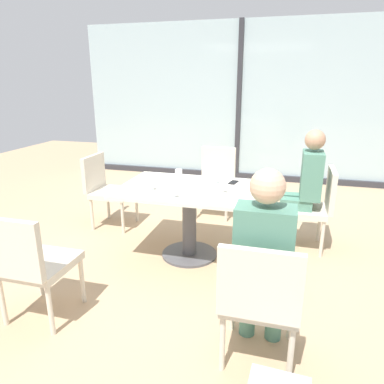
{
  "coord_description": "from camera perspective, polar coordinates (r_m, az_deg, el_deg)",
  "views": [
    {
      "loc": [
        0.9,
        -3.15,
        1.71
      ],
      "look_at": [
        0.0,
        0.1,
        0.65
      ],
      "focal_mm": 33.04,
      "sensor_mm": 36.0,
      "label": 1
    }
  ],
  "objects": [
    {
      "name": "chair_front_left",
      "position": [
        2.79,
        -24.71,
        -10.08
      ],
      "size": [
        0.46,
        0.5,
        0.87
      ],
      "color": "beige",
      "rests_on": "ground_plane"
    },
    {
      "name": "chair_near_window",
      "position": [
        4.7,
        3.9,
        2.45
      ],
      "size": [
        0.46,
        0.51,
        0.87
      ],
      "color": "beige",
      "rests_on": "ground_plane"
    },
    {
      "name": "person_front_right",
      "position": [
        2.2,
        11.46,
        -10.19
      ],
      "size": [
        0.34,
        0.39,
        1.26
      ],
      "color": "#4C7F6B",
      "rests_on": "ground_plane"
    },
    {
      "name": "wine_glass_3",
      "position": [
        3.06,
        -3.11,
        1.35
      ],
      "size": [
        0.07,
        0.07,
        0.18
      ],
      "color": "silver",
      "rests_on": "dining_table_main"
    },
    {
      "name": "window_wall_backdrop",
      "position": [
        6.43,
        7.53,
        12.84
      ],
      "size": [
        5.69,
        0.1,
        2.7
      ],
      "color": "#A0B7BC",
      "rests_on": "ground_plane"
    },
    {
      "name": "wine_glass_1",
      "position": [
        3.3,
        -6.76,
        2.43
      ],
      "size": [
        0.07,
        0.07,
        0.18
      ],
      "color": "silver",
      "rests_on": "dining_table_main"
    },
    {
      "name": "dining_table_main",
      "position": [
        3.47,
        -0.44,
        -1.94
      ],
      "size": [
        1.33,
        0.94,
        0.73
      ],
      "color": "silver",
      "rests_on": "ground_plane"
    },
    {
      "name": "chair_far_left",
      "position": [
        4.39,
        -13.72,
        0.9
      ],
      "size": [
        0.5,
        0.46,
        0.87
      ],
      "color": "beige",
      "rests_on": "ground_plane"
    },
    {
      "name": "chair_front_right",
      "position": [
        2.21,
        10.91,
        -16.16
      ],
      "size": [
        0.46,
        0.5,
        0.87
      ],
      "color": "beige",
      "rests_on": "ground_plane"
    },
    {
      "name": "cell_phone_on_table",
      "position": [
        3.59,
        6.7,
        1.56
      ],
      "size": [
        0.09,
        0.15,
        0.01
      ],
      "primitive_type": "cube",
      "rotation": [
        0.0,
        0.0,
        -0.18
      ],
      "color": "black",
      "rests_on": "dining_table_main"
    },
    {
      "name": "chair_far_right",
      "position": [
        3.88,
        19.02,
        -1.79
      ],
      "size": [
        0.5,
        0.46,
        0.87
      ],
      "color": "beige",
      "rests_on": "ground_plane"
    },
    {
      "name": "coffee_cup",
      "position": [
        3.75,
        -2.17,
        3.01
      ],
      "size": [
        0.08,
        0.08,
        0.09
      ],
      "primitive_type": "cylinder",
      "color": "white",
      "rests_on": "dining_table_main"
    },
    {
      "name": "person_far_right",
      "position": [
        3.81,
        17.69,
        1.22
      ],
      "size": [
        0.39,
        0.34,
        1.26
      ],
      "color": "#4C7F6B",
      "rests_on": "ground_plane"
    },
    {
      "name": "ground_plane",
      "position": [
        3.7,
        -0.42,
        -10.11
      ],
      "size": [
        12.0,
        12.0,
        0.0
      ],
      "primitive_type": "plane",
      "color": "tan"
    },
    {
      "name": "wine_glass_2",
      "position": [
        3.52,
        3.96,
        3.44
      ],
      "size": [
        0.07,
        0.07,
        0.18
      ],
      "color": "silver",
      "rests_on": "dining_table_main"
    },
    {
      "name": "wine_glass_0",
      "position": [
        3.2,
        4.99,
        2.02
      ],
      "size": [
        0.07,
        0.07,
        0.18
      ],
      "color": "silver",
      "rests_on": "dining_table_main"
    }
  ]
}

